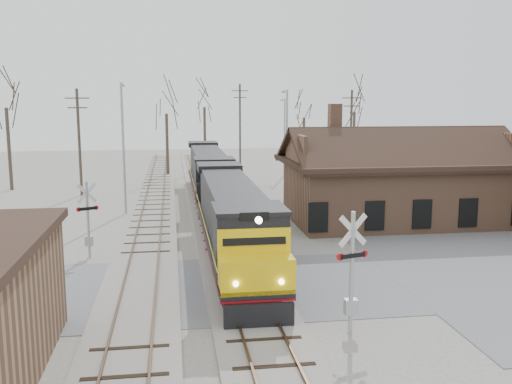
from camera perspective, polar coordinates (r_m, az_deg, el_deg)
ground at (r=25.68m, az=-1.36°, el=-9.41°), size 140.00×140.00×0.00m
road at (r=25.67m, az=-1.36°, el=-9.37°), size 60.00×9.00×0.03m
track_main at (r=40.09m, az=-4.00°, el=-2.46°), size 3.40×90.00×0.24m
track_siding at (r=40.01m, az=-10.44°, el=-2.62°), size 3.40×90.00×0.24m
depot at (r=39.54m, az=13.91°, el=0.57°), size 15.20×9.31×7.90m
locomotive_lead at (r=28.76m, az=-2.31°, el=-2.90°), size 2.77×18.53×4.11m
locomotive_trailing at (r=47.25m, az=-4.75°, el=1.90°), size 2.77×18.53×3.89m
crossbuck_near at (r=20.43m, az=9.53°, el=-8.47°), size 1.23×0.44×4.42m
crossbuck_far at (r=30.82m, az=-16.44°, el=-2.93°), size 1.09×0.55×4.05m
streetlight_a at (r=41.87m, az=-13.14°, el=4.95°), size 0.25×2.04×9.36m
streetlight_b at (r=46.73m, az=3.05°, el=5.36°), size 0.25×2.04×8.96m
streetlight_c at (r=61.31m, az=2.84°, el=5.97°), size 0.25×2.04×8.24m
utility_pole_a at (r=50.61m, az=-17.27°, el=4.97°), size 2.00×0.24×9.07m
utility_pole_b at (r=69.26m, az=-1.61°, el=6.82°), size 2.00×0.24×9.95m
utility_pole_c at (r=58.44m, az=9.47°, el=5.80°), size 2.00×0.24×9.10m
tree_a at (r=56.03m, az=-23.79°, el=8.98°), size 4.96×4.96×12.15m
tree_b at (r=62.59m, az=-8.97°, el=8.75°), size 4.43×4.43×10.84m
tree_c at (r=69.95m, az=-5.20°, el=9.42°), size 4.81×4.81×11.78m
tree_d at (r=68.63m, az=4.84°, el=8.26°), size 4.01×4.01×9.83m
tree_e at (r=65.88m, az=9.84°, el=8.88°), size 4.51×4.51×11.05m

